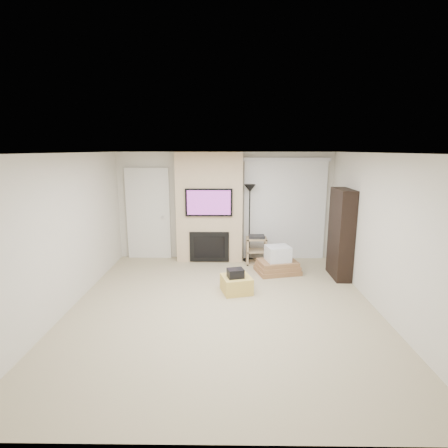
{
  "coord_description": "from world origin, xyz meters",
  "views": [
    {
      "loc": [
        0.08,
        -5.35,
        2.55
      ],
      "look_at": [
        0.0,
        1.2,
        1.15
      ],
      "focal_mm": 28.0,
      "sensor_mm": 36.0,
      "label": 1
    }
  ],
  "objects_px": {
    "floor_lamp": "(250,201)",
    "box_stack": "(278,263)",
    "ottoman": "(236,284)",
    "av_stand": "(256,249)",
    "bookshelf": "(341,234)"
  },
  "relations": [
    {
      "from": "bookshelf",
      "to": "floor_lamp",
      "type": "bearing_deg",
      "value": 150.05
    },
    {
      "from": "av_stand",
      "to": "floor_lamp",
      "type": "bearing_deg",
      "value": 128.23
    },
    {
      "from": "ottoman",
      "to": "floor_lamp",
      "type": "xyz_separation_m",
      "value": [
        0.33,
        1.85,
        1.26
      ]
    },
    {
      "from": "ottoman",
      "to": "box_stack",
      "type": "distance_m",
      "value": 1.38
    },
    {
      "from": "ottoman",
      "to": "av_stand",
      "type": "xyz_separation_m",
      "value": [
        0.49,
        1.65,
        0.2
      ]
    },
    {
      "from": "box_stack",
      "to": "ottoman",
      "type": "bearing_deg",
      "value": -130.29
    },
    {
      "from": "av_stand",
      "to": "bookshelf",
      "type": "distance_m",
      "value": 1.9
    },
    {
      "from": "floor_lamp",
      "to": "ottoman",
      "type": "bearing_deg",
      "value": -100.21
    },
    {
      "from": "ottoman",
      "to": "floor_lamp",
      "type": "bearing_deg",
      "value": 79.79
    },
    {
      "from": "ottoman",
      "to": "av_stand",
      "type": "distance_m",
      "value": 1.74
    },
    {
      "from": "box_stack",
      "to": "bookshelf",
      "type": "relative_size",
      "value": 0.55
    },
    {
      "from": "ottoman",
      "to": "box_stack",
      "type": "relative_size",
      "value": 0.51
    },
    {
      "from": "av_stand",
      "to": "bookshelf",
      "type": "height_order",
      "value": "bookshelf"
    },
    {
      "from": "floor_lamp",
      "to": "bookshelf",
      "type": "relative_size",
      "value": 0.99
    },
    {
      "from": "floor_lamp",
      "to": "box_stack",
      "type": "height_order",
      "value": "floor_lamp"
    }
  ]
}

